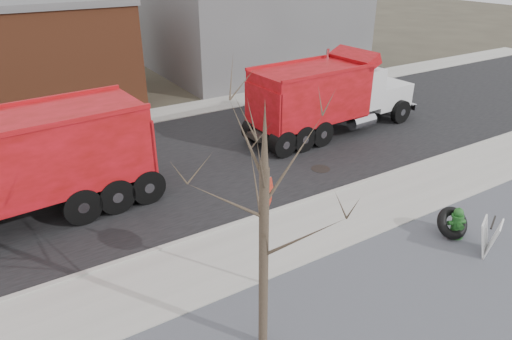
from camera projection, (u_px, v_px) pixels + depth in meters
ground at (309, 236)px, 12.80m from camera, size 120.00×120.00×0.00m
gravel_verge at (406, 312)px, 10.11m from camera, size 60.00×5.00×0.03m
sidewalk at (304, 231)px, 12.98m from camera, size 60.00×2.50×0.06m
curb at (278, 210)px, 13.96m from camera, size 60.00×0.15×0.11m
road at (209, 157)px, 17.61m from camera, size 60.00×9.40×0.02m
far_sidewalk at (156, 115)px, 21.96m from camera, size 60.00×2.00×0.06m
building_grey at (251, 5)px, 29.06m from camera, size 12.00×10.00×8.00m
bare_tree at (264, 205)px, 7.85m from camera, size 3.20×3.20×5.20m
fire_hydrant at (456, 224)px, 12.60m from camera, size 0.52×0.51×0.92m
truck_tire at (452, 223)px, 12.65m from camera, size 1.07×0.95×0.89m
stop_sign at (266, 209)px, 9.99m from camera, size 0.69×0.55×3.15m
sandwich_board at (489, 238)px, 11.83m from camera, size 0.82×0.70×0.98m
dump_truck_red_a at (329, 94)px, 19.25m from camera, size 8.45×2.72×3.39m
dump_truck_red_b at (16, 165)px, 12.71m from camera, size 8.58×3.06×3.59m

